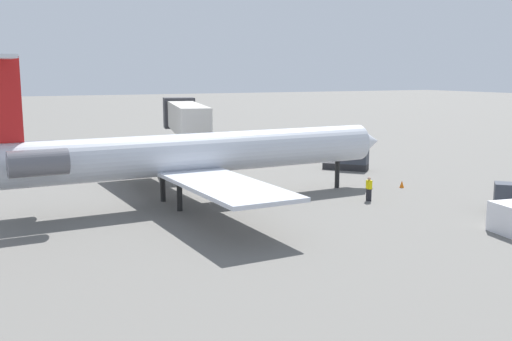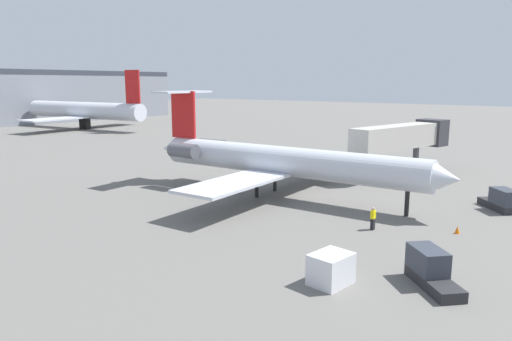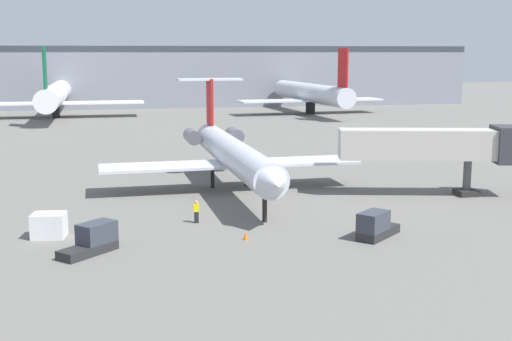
{
  "view_description": "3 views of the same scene",
  "coord_description": "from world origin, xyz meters",
  "views": [
    {
      "loc": [
        -38.66,
        14.26,
        8.77
      ],
      "look_at": [
        -4.14,
        -2.46,
        2.39
      ],
      "focal_mm": 41.35,
      "sensor_mm": 36.0,
      "label": 1
    },
    {
      "loc": [
        -37.96,
        -23.27,
        10.63
      ],
      "look_at": [
        -4.32,
        1.87,
        2.8
      ],
      "focal_mm": 33.28,
      "sensor_mm": 36.0,
      "label": 2
    },
    {
      "loc": [
        -11.14,
        -58.63,
        12.53
      ],
      "look_at": [
        -0.15,
        -2.49,
        2.41
      ],
      "focal_mm": 47.23,
      "sensor_mm": 36.0,
      "label": 3
    }
  ],
  "objects": [
    {
      "name": "ground_plane",
      "position": [
        0.0,
        0.0,
        -0.05
      ],
      "size": [
        400.0,
        400.0,
        0.1
      ],
      "primitive_type": "cube",
      "color": "#66635E"
    },
    {
      "name": "regional_jet",
      "position": [
        -1.64,
        1.56,
        3.47
      ],
      "size": [
        23.97,
        31.23,
        9.72
      ],
      "color": "silver",
      "rests_on": "ground_plane"
    },
    {
      "name": "jet_bridge",
      "position": [
        16.05,
        -4.55,
        4.47
      ],
      "size": [
        16.1,
        6.32,
        6.16
      ],
      "color": "#B7B2A8",
      "rests_on": "ground_plane"
    },
    {
      "name": "ground_crew_marshaller",
      "position": [
        -6.16,
        -10.16,
        0.86
      ],
      "size": [
        0.41,
        0.28,
        1.69
      ],
      "color": "black",
      "rests_on": "ground_plane"
    },
    {
      "name": "baggage_tug_trailing",
      "position": [
        5.37,
        -16.66,
        0.84
      ],
      "size": [
        3.9,
        3.73,
        1.9
      ],
      "color": "#262628",
      "rests_on": "ground_plane"
    },
    {
      "name": "traffic_cone_near",
      "position": [
        -3.37,
        -15.36,
        0.28
      ],
      "size": [
        0.36,
        0.36,
        0.55
      ],
      "color": "orange",
      "rests_on": "ground_plane"
    }
  ]
}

